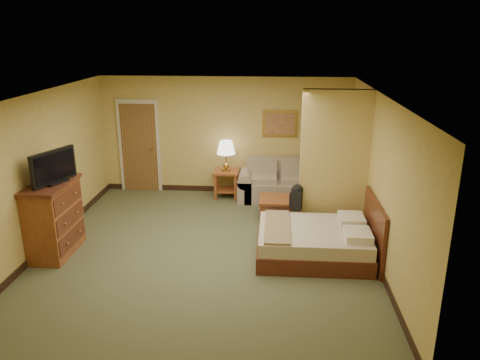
# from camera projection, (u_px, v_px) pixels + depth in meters

# --- Properties ---
(floor) EXTENTS (6.00, 6.00, 0.00)m
(floor) POSITION_uv_depth(u_px,v_px,m) (208.00, 250.00, 7.92)
(floor) COLOR #535738
(floor) RESTS_ON ground
(ceiling) EXTENTS (6.00, 6.00, 0.00)m
(ceiling) POSITION_uv_depth(u_px,v_px,m) (204.00, 95.00, 7.12)
(ceiling) COLOR white
(ceiling) RESTS_ON back_wall
(back_wall) EXTENTS (5.50, 0.02, 2.60)m
(back_wall) POSITION_uv_depth(u_px,v_px,m) (225.00, 136.00, 10.37)
(back_wall) COLOR tan
(back_wall) RESTS_ON floor
(left_wall) EXTENTS (0.02, 6.00, 2.60)m
(left_wall) POSITION_uv_depth(u_px,v_px,m) (41.00, 173.00, 7.71)
(left_wall) COLOR tan
(left_wall) RESTS_ON floor
(right_wall) EXTENTS (0.02, 6.00, 2.60)m
(right_wall) POSITION_uv_depth(u_px,v_px,m) (380.00, 180.00, 7.33)
(right_wall) COLOR tan
(right_wall) RESTS_ON floor
(partition) EXTENTS (1.20, 0.15, 2.60)m
(partition) POSITION_uv_depth(u_px,v_px,m) (334.00, 164.00, 8.25)
(partition) COLOR tan
(partition) RESTS_ON floor
(door) EXTENTS (0.94, 0.16, 2.10)m
(door) POSITION_uv_depth(u_px,v_px,m) (139.00, 147.00, 10.55)
(door) COLOR beige
(door) RESTS_ON floor
(baseboard) EXTENTS (5.50, 0.02, 0.12)m
(baseboard) POSITION_uv_depth(u_px,v_px,m) (226.00, 189.00, 10.74)
(baseboard) COLOR black
(baseboard) RESTS_ON floor
(loveseat) EXTENTS (1.75, 0.81, 0.88)m
(loveseat) POSITION_uv_depth(u_px,v_px,m) (278.00, 187.00, 10.19)
(loveseat) COLOR tan
(loveseat) RESTS_ON floor
(side_table) EXTENTS (0.55, 0.55, 0.60)m
(side_table) POSITION_uv_depth(u_px,v_px,m) (226.00, 180.00, 10.31)
(side_table) COLOR brown
(side_table) RESTS_ON floor
(table_lamp) EXTENTS (0.40, 0.40, 0.66)m
(table_lamp) POSITION_uv_depth(u_px,v_px,m) (226.00, 148.00, 10.09)
(table_lamp) COLOR #B98E44
(table_lamp) RESTS_ON side_table
(coffee_table) EXTENTS (0.68, 0.68, 0.43)m
(coffee_table) POSITION_uv_depth(u_px,v_px,m) (277.00, 204.00, 9.11)
(coffee_table) COLOR brown
(coffee_table) RESTS_ON floor
(wall_picture) EXTENTS (0.76, 0.04, 0.59)m
(wall_picture) POSITION_uv_depth(u_px,v_px,m) (280.00, 124.00, 10.16)
(wall_picture) COLOR #B78E3F
(wall_picture) RESTS_ON back_wall
(dresser) EXTENTS (0.60, 1.15, 1.23)m
(dresser) POSITION_uv_depth(u_px,v_px,m) (54.00, 218.00, 7.63)
(dresser) COLOR brown
(dresser) RESTS_ON floor
(tv) EXTENTS (0.37, 0.84, 0.54)m
(tv) POSITION_uv_depth(u_px,v_px,m) (54.00, 168.00, 7.36)
(tv) COLOR black
(tv) RESTS_ON dresser
(bed) EXTENTS (1.89, 1.53, 0.99)m
(bed) POSITION_uv_depth(u_px,v_px,m) (318.00, 241.00, 7.61)
(bed) COLOR #4D1F12
(bed) RESTS_ON floor
(backpack) EXTENTS (0.23, 0.29, 0.46)m
(backpack) POSITION_uv_depth(u_px,v_px,m) (297.00, 196.00, 8.33)
(backpack) COLOR black
(backpack) RESTS_ON bed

